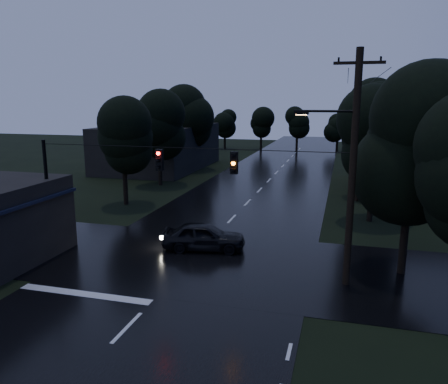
% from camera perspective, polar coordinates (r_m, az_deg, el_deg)
% --- Properties ---
extents(main_road, '(12.00, 120.00, 0.02)m').
position_cam_1_polar(main_road, '(39.23, 4.67, 0.21)').
color(main_road, black).
rests_on(main_road, ground).
extents(cross_street, '(60.00, 9.00, 0.02)m').
position_cam_1_polar(cross_street, '(22.45, -4.12, -8.84)').
color(cross_street, black).
rests_on(cross_street, ground).
extents(building_far_right, '(10.00, 14.00, 4.40)m').
position_cam_1_polar(building_far_right, '(42.71, 24.60, 3.12)').
color(building_far_right, black).
rests_on(building_far_right, ground).
extents(building_far_left, '(10.00, 16.00, 5.00)m').
position_cam_1_polar(building_far_left, '(52.49, -8.42, 5.86)').
color(building_far_left, black).
rests_on(building_far_left, ground).
extents(utility_pole_main, '(3.50, 0.30, 10.00)m').
position_cam_1_polar(utility_pole_main, '(18.95, 16.21, 3.28)').
color(utility_pole_main, black).
rests_on(utility_pole_main, ground).
extents(utility_pole_far, '(2.00, 0.30, 7.50)m').
position_cam_1_polar(utility_pole_far, '(36.01, 17.29, 4.91)').
color(utility_pole_far, black).
rests_on(utility_pole_far, ground).
extents(anchor_pole_left, '(0.18, 0.18, 6.00)m').
position_cam_1_polar(anchor_pole_left, '(24.28, -21.99, -0.71)').
color(anchor_pole_left, black).
rests_on(anchor_pole_left, ground).
extents(span_signals, '(15.00, 0.37, 1.12)m').
position_cam_1_polar(span_signals, '(20.04, -3.81, 4.14)').
color(span_signals, black).
rests_on(span_signals, ground).
extents(tree_corner_near, '(4.48, 4.48, 9.44)m').
position_cam_1_polar(tree_corner_near, '(21.05, 23.38, 5.62)').
color(tree_corner_near, black).
rests_on(tree_corner_near, ground).
extents(tree_left_a, '(3.92, 3.92, 8.26)m').
position_cam_1_polar(tree_left_a, '(33.94, -13.06, 7.06)').
color(tree_left_a, black).
rests_on(tree_left_a, ground).
extents(tree_left_b, '(4.20, 4.20, 8.85)m').
position_cam_1_polar(tree_left_b, '(41.35, -8.53, 8.58)').
color(tree_left_b, black).
rests_on(tree_left_b, ground).
extents(tree_left_c, '(4.48, 4.48, 9.44)m').
position_cam_1_polar(tree_left_c, '(50.83, -4.56, 9.71)').
color(tree_left_c, black).
rests_on(tree_left_c, ground).
extents(tree_right_a, '(4.20, 4.20, 8.85)m').
position_cam_1_polar(tree_right_a, '(29.91, 19.15, 6.81)').
color(tree_right_a, black).
rests_on(tree_right_a, ground).
extents(tree_right_b, '(4.48, 4.48, 9.44)m').
position_cam_1_polar(tree_right_b, '(37.89, 19.39, 8.32)').
color(tree_right_b, black).
rests_on(tree_right_b, ground).
extents(tree_right_c, '(4.76, 4.76, 10.03)m').
position_cam_1_polar(tree_right_c, '(47.88, 19.39, 9.39)').
color(tree_right_c, black).
rests_on(tree_right_c, ground).
extents(car, '(4.68, 2.55, 1.51)m').
position_cam_1_polar(car, '(23.65, -2.63, -5.79)').
color(car, black).
rests_on(car, ground).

